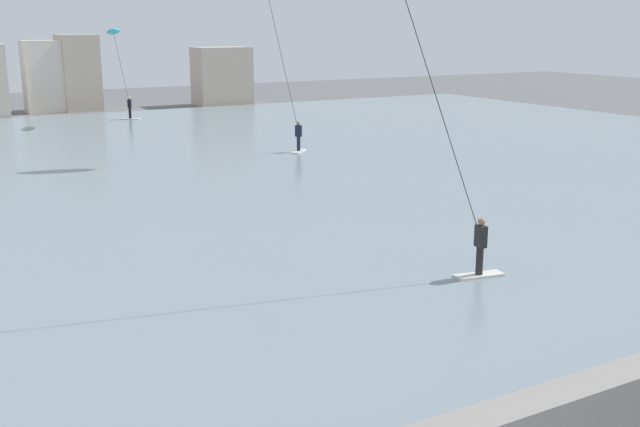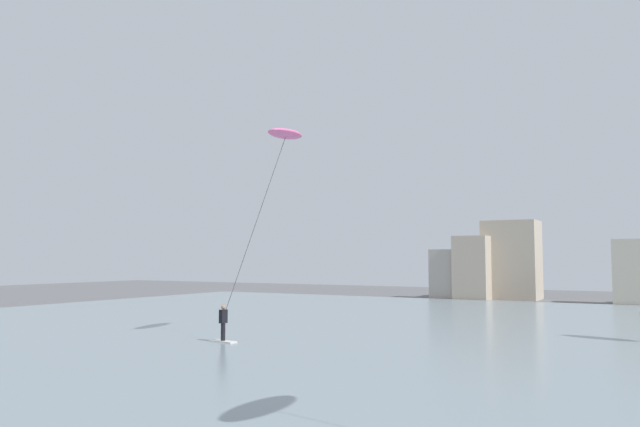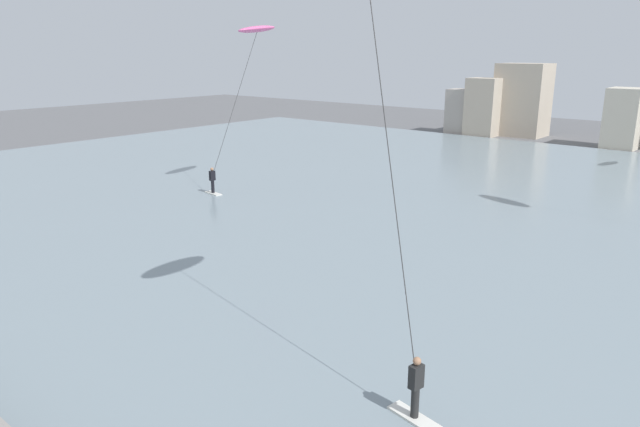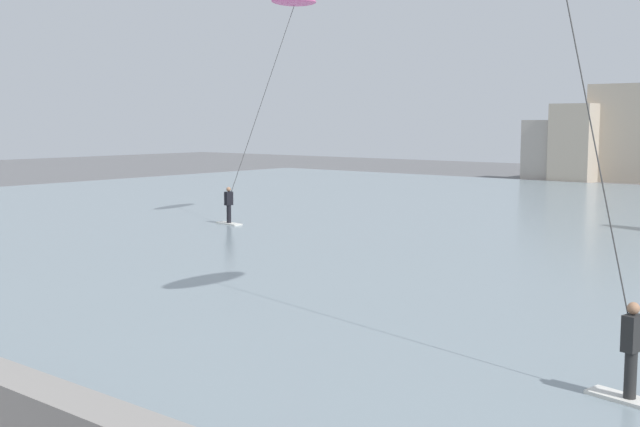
{
  "view_description": "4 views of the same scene",
  "coord_description": "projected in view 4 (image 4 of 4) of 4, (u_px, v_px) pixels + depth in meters",
  "views": [
    {
      "loc": [
        -7.17,
        -4.07,
        6.8
      ],
      "look_at": [
        1.49,
        11.08,
        2.46
      ],
      "focal_mm": 42.67,
      "sensor_mm": 36.0,
      "label": 1
    },
    {
      "loc": [
        2.81,
        0.35,
        3.86
      ],
      "look_at": [
        -3.72,
        11.73,
        4.8
      ],
      "focal_mm": 34.86,
      "sensor_mm": 36.0,
      "label": 2
    },
    {
      "loc": [
        12.49,
        0.23,
        8.64
      ],
      "look_at": [
        -0.52,
        15.7,
        2.95
      ],
      "focal_mm": 32.57,
      "sensor_mm": 36.0,
      "label": 3
    },
    {
      "loc": [
        10.67,
        -2.06,
        4.64
      ],
      "look_at": [
        -2.77,
        14.18,
        2.22
      ],
      "focal_mm": 45.43,
      "sensor_mm": 36.0,
      "label": 4
    }
  ],
  "objects": [
    {
      "name": "seawall_barrier",
      "position": [
        6.0,
        408.0,
        11.65
      ],
      "size": [
        60.0,
        0.7,
        1.06
      ],
      "primitive_type": "cube",
      "color": "gray",
      "rests_on": "ground"
    },
    {
      "name": "kitesurfer_pink",
      "position": [
        289.0,
        20.0,
        35.56
      ],
      "size": [
        3.18,
        4.62,
        10.14
      ],
      "color": "silver",
      "rests_on": "water_bay"
    },
    {
      "name": "water_bay",
      "position": [
        634.0,
        237.0,
        32.14
      ],
      "size": [
        84.0,
        52.0,
        0.1
      ],
      "primitive_type": "cube",
      "color": "gray",
      "rests_on": "ground"
    }
  ]
}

